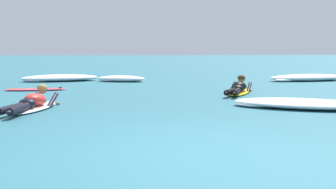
{
  "coord_description": "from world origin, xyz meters",
  "views": [
    {
      "loc": [
        -0.69,
        -5.51,
        1.27
      ],
      "look_at": [
        0.03,
        5.2,
        0.16
      ],
      "focal_mm": 48.91,
      "sensor_mm": 36.0,
      "label": 1
    }
  ],
  "objects": [
    {
      "name": "whitewater_far_band",
      "position": [
        5.8,
        11.42,
        0.12
      ],
      "size": [
        3.28,
        1.58,
        0.26
      ],
      "color": "white",
      "rests_on": "ground"
    },
    {
      "name": "whitewater_front",
      "position": [
        -3.59,
        11.92,
        0.12
      ],
      "size": [
        3.05,
        1.9,
        0.26
      ],
      "color": "white",
      "rests_on": "ground"
    },
    {
      "name": "surfer_near",
      "position": [
        -2.82,
        3.85,
        0.14
      ],
      "size": [
        0.85,
        2.48,
        0.55
      ],
      "color": "white",
      "rests_on": "ground"
    },
    {
      "name": "whitewater_mid_left",
      "position": [
        -1.28,
        11.51,
        0.11
      ],
      "size": [
        1.94,
        1.21,
        0.23
      ],
      "color": "white",
      "rests_on": "ground"
    },
    {
      "name": "whitewater_back",
      "position": [
        2.77,
        3.81,
        0.09
      ],
      "size": [
        3.08,
        2.24,
        0.2
      ],
      "color": "white",
      "rests_on": "ground"
    },
    {
      "name": "drifting_surfboard",
      "position": [
        -3.69,
        8.18,
        0.03
      ],
      "size": [
        1.86,
        0.73,
        0.16
      ],
      "color": "#E54C66",
      "rests_on": "ground"
    },
    {
      "name": "surfer_far",
      "position": [
        2.07,
        6.78,
        0.14
      ],
      "size": [
        1.29,
        2.41,
        0.54
      ],
      "color": "yellow",
      "rests_on": "ground"
    },
    {
      "name": "ground_plane",
      "position": [
        0.0,
        10.0,
        0.0
      ],
      "size": [
        120.0,
        120.0,
        0.0
      ],
      "primitive_type": "plane",
      "color": "#2D6B7A"
    }
  ]
}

